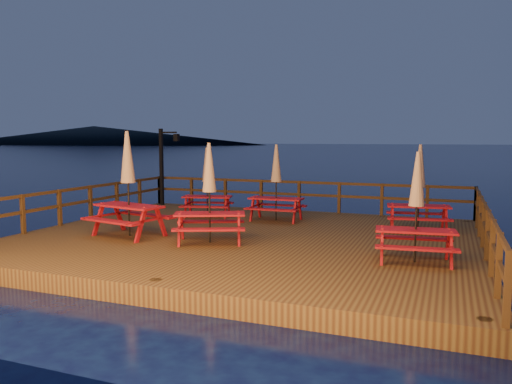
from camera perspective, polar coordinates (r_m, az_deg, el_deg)
ground at (r=13.69m, az=-0.86°, el=-6.60°), size 500.00×500.00×0.00m
deck at (r=13.65m, az=-0.86°, el=-5.78°), size 12.00×10.00×0.40m
deck_piles at (r=13.76m, az=-0.86°, el=-7.82°), size 11.44×9.44×1.40m
railing at (r=15.13m, az=1.67°, el=-0.90°), size 11.80×9.75×1.10m
lamp_post at (r=19.89m, az=-10.38°, el=3.67°), size 0.85×0.18×3.00m
headland_left at (r=261.14m, az=-18.03°, el=6.19°), size 180.00×84.00×9.00m
picnic_table_0 at (r=14.79m, az=18.15°, el=0.61°), size 1.90×1.64×2.45m
picnic_table_1 at (r=11.02m, az=17.87°, el=-1.46°), size 1.79×1.54×2.35m
picnic_table_2 at (r=15.90m, az=2.32°, el=1.24°), size 1.72×1.43×2.43m
picnic_table_3 at (r=13.74m, az=-14.40°, el=1.11°), size 2.27×2.00×2.81m
picnic_table_4 at (r=12.53m, az=-5.34°, el=0.09°), size 2.19×2.03×2.51m
picnic_table_5 at (r=16.75m, az=-5.61°, el=1.26°), size 1.91×1.70×2.31m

